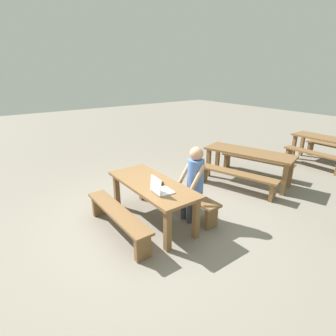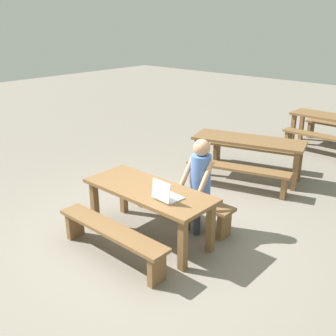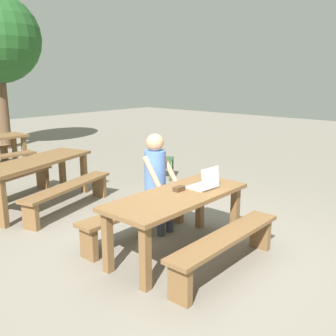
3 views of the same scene
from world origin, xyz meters
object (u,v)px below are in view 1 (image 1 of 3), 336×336
Objects in this scene: small_pouch at (159,183)px; picnic_table_rear at (248,156)px; laptop at (161,189)px; picnic_table_mid at (326,142)px; person_seated at (194,178)px; picnic_table_front at (152,189)px.

small_pouch is 0.07× the size of picnic_table_rear.
laptop reaches higher than picnic_table_rear.
picnic_table_rear is at bearing -97.99° from picnic_table_mid.
person_seated is (0.23, 0.57, 0.01)m from small_pouch.
person_seated is 2.23m from picnic_table_rear.
small_pouch is at bearing -27.48° from laptop.
small_pouch is at bearing -112.34° from person_seated.
picnic_table_mid is at bearing 88.07° from small_pouch.
person_seated reaches higher than picnic_table_mid.
laptop is at bearing -95.34° from picnic_table_rear.
small_pouch is at bearing 32.09° from picnic_table_front.
laptop reaches higher than picnic_table_front.
picnic_table_front is at bearing -102.98° from picnic_table_rear.
picnic_table_mid is (-0.05, 5.02, -0.15)m from person_seated.
picnic_table_rear is (-0.56, 2.91, -0.16)m from laptop.
person_seated is at bearing -88.29° from picnic_table_mid.
picnic_table_front is 2.81m from picnic_table_rear.
small_pouch is 2.75m from picnic_table_rear.
laptop is (0.40, -0.10, 0.18)m from picnic_table_front.
picnic_table_mid is (-0.09, 5.76, -0.17)m from laptop.
picnic_table_front is 5.70× the size of laptop.
picnic_table_mid is at bearing -85.07° from laptop.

